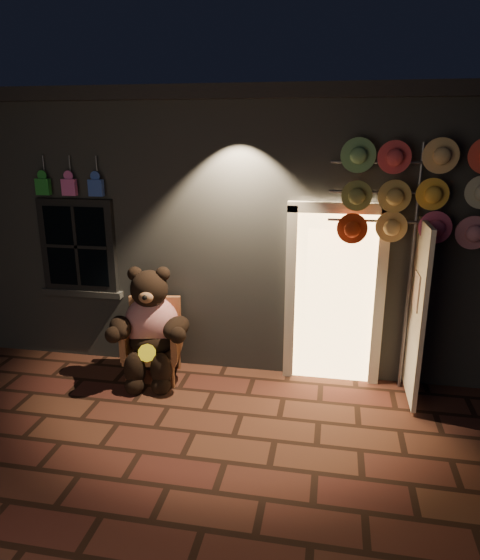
# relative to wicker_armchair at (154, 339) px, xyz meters

# --- Properties ---
(ground) EXTENTS (60.00, 60.00, 0.00)m
(ground) POSITION_rel_wicker_armchair_xyz_m (0.82, -1.13, -0.49)
(ground) COLOR #502C1E
(ground) RESTS_ON ground
(shop_building) EXTENTS (7.30, 5.95, 3.51)m
(shop_building) POSITION_rel_wicker_armchair_xyz_m (0.82, 2.86, 1.25)
(shop_building) COLOR slate
(shop_building) RESTS_ON ground
(wicker_armchair) EXTENTS (0.76, 0.71, 0.98)m
(wicker_armchair) POSITION_rel_wicker_armchair_xyz_m (0.00, 0.00, 0.00)
(wicker_armchair) COLOR #A3643F
(wicker_armchair) RESTS_ON ground
(teddy_bear) EXTENTS (1.04, 0.88, 1.45)m
(teddy_bear) POSITION_rel_wicker_armchair_xyz_m (0.01, -0.12, 0.21)
(teddy_bear) COLOR red
(teddy_bear) RESTS_ON ground
(hat_rack) EXTENTS (1.72, 0.22, 2.87)m
(hat_rack) POSITION_rel_wicker_armchair_xyz_m (2.95, 0.14, 1.81)
(hat_rack) COLOR #59595E
(hat_rack) RESTS_ON ground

